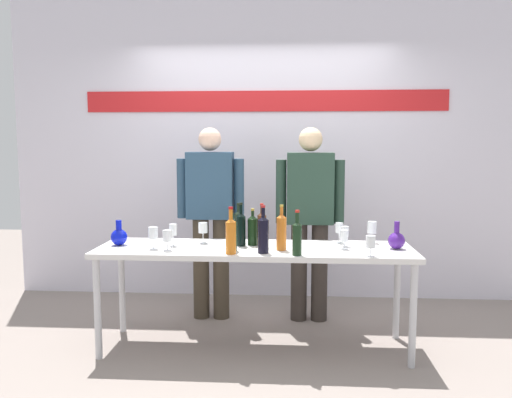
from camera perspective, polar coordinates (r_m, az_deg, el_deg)
name	(u,v)px	position (r m, az deg, el deg)	size (l,w,h in m)	color
ground_plane	(255,348)	(4.03, -0.15, -16.21)	(10.00, 10.00, 0.00)	gray
back_wall	(264,147)	(5.11, 0.93, 5.85)	(5.03, 0.11, 3.00)	silver
display_table	(255,256)	(3.81, -0.15, -6.31)	(2.32, 0.63, 0.77)	silver
decanter_blue_left	(119,236)	(3.99, -15.01, -4.03)	(0.12, 0.12, 0.19)	#0A16BC
decanter_blue_right	(396,240)	(3.86, 15.37, -4.40)	(0.12, 0.12, 0.20)	#491E86
presenter_left	(211,211)	(4.46, -5.08, -1.36)	(0.58, 0.22, 1.67)	#3F3628
presenter_right	(310,212)	(4.41, 6.01, -1.47)	(0.58, 0.22, 1.67)	#332C27
wine_bottle_0	(253,229)	(3.86, -0.38, -3.39)	(0.08, 0.08, 0.28)	black
wine_bottle_1	(241,228)	(3.83, -1.69, -3.27)	(0.07, 0.07, 0.33)	black
wine_bottle_2	(232,234)	(3.66, -2.68, -3.88)	(0.07, 0.07, 0.29)	#153D28
wine_bottle_3	(262,228)	(3.79, 0.65, -3.28)	(0.06, 0.06, 0.32)	#4E2715
wine_bottle_4	(238,225)	(3.99, -1.96, -2.91)	(0.07, 0.07, 0.30)	black
wine_bottle_5	(281,231)	(3.68, 2.85, -3.57)	(0.07, 0.07, 0.33)	orange
wine_bottle_6	(231,234)	(3.56, -2.82, -3.96)	(0.07, 0.07, 0.33)	orange
wine_bottle_7	(297,237)	(3.52, 4.60, -4.21)	(0.06, 0.06, 0.31)	black
wine_bottle_8	(263,233)	(3.58, 0.81, -3.84)	(0.08, 0.08, 0.34)	black
wine_glass_left_0	(153,233)	(3.79, -11.40, -3.76)	(0.07, 0.07, 0.16)	white
wine_glass_left_1	(173,230)	(3.88, -9.24, -3.47)	(0.06, 0.06, 0.17)	white
wine_glass_left_2	(203,228)	(3.96, -5.93, -3.24)	(0.07, 0.07, 0.16)	white
wine_glass_left_3	(167,236)	(3.72, -9.86, -4.10)	(0.07, 0.07, 0.15)	white
wine_glass_right_0	(372,228)	(4.05, 12.78, -3.12)	(0.07, 0.07, 0.17)	white
wine_glass_right_1	(345,232)	(3.86, 9.85, -3.61)	(0.06, 0.06, 0.15)	white
wine_glass_right_2	(344,236)	(3.77, 9.78, -4.12)	(0.06, 0.06, 0.14)	white
wine_glass_right_3	(339,228)	(4.00, 9.25, -3.25)	(0.06, 0.06, 0.16)	white
wine_glass_right_4	(371,242)	(3.57, 12.64, -4.70)	(0.07, 0.07, 0.14)	white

